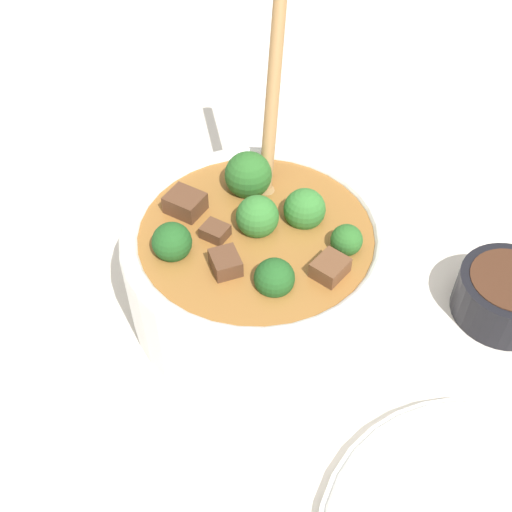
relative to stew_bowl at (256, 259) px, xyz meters
name	(u,v)px	position (x,y,z in m)	size (l,w,h in m)	color
ground_plane	(256,301)	(0.00, 0.00, -0.06)	(4.00, 4.00, 0.00)	silver
stew_bowl	(256,259)	(0.00, 0.00, 0.00)	(0.24, 0.24, 0.25)	white
condiment_bowl	(507,294)	(0.15, 0.17, -0.03)	(0.09, 0.09, 0.04)	black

